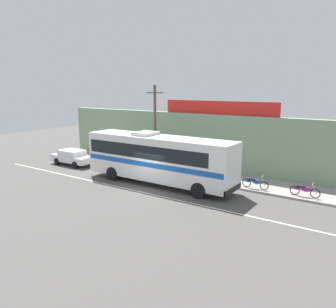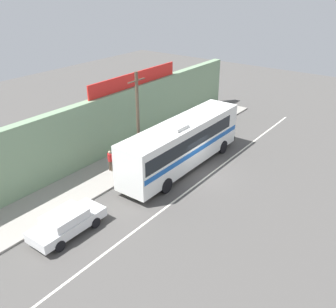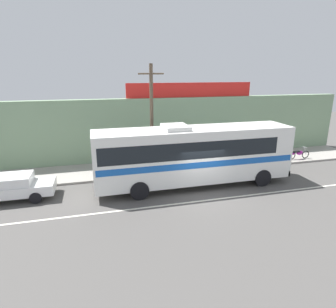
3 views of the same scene
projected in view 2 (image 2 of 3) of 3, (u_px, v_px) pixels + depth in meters
name	position (u px, v px, depth m)	size (l,w,h in m)	color
ground_plane	(199.00, 172.00, 26.76)	(70.00, 70.00, 0.00)	#4F4C49
sidewalk_slab	(144.00, 153.00, 29.53)	(30.00, 3.60, 0.14)	gray
storefront_facade	(122.00, 120.00, 29.67)	(30.00, 0.70, 4.80)	gray
storefront_billboard	(135.00, 79.00, 29.63)	(10.05, 0.12, 1.10)	red
road_center_stripe	(208.00, 175.00, 26.33)	(30.00, 0.14, 0.01)	silver
intercity_bus	(182.00, 142.00, 26.51)	(11.76, 2.59, 3.78)	white
parked_car	(67.00, 222.00, 20.14)	(4.28, 1.85, 1.37)	silver
utility_pole	(138.00, 120.00, 25.61)	(1.60, 0.22, 7.04)	brown
motorcycle_blue	(217.00, 117.00, 35.56)	(1.86, 0.56, 0.94)	black
motorcycle_red	(200.00, 127.00, 33.17)	(1.87, 0.56, 0.94)	black
pedestrian_far_left	(110.00, 159.00, 26.31)	(0.30, 0.48, 1.57)	brown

